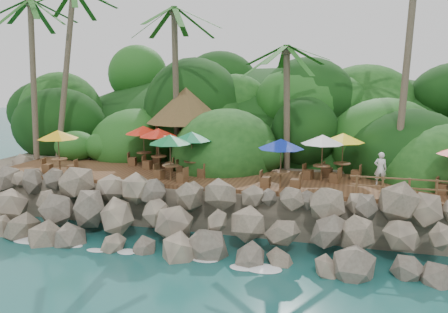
# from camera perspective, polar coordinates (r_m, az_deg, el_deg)

# --- Properties ---
(ground) EXTENTS (140.00, 140.00, 0.00)m
(ground) POSITION_cam_1_polar(r_m,az_deg,el_deg) (20.11, -4.73, -12.58)
(ground) COLOR #19514F
(ground) RESTS_ON ground
(land_base) EXTENTS (32.00, 25.20, 2.10)m
(land_base) POSITION_cam_1_polar(r_m,az_deg,el_deg) (34.64, 4.47, -0.97)
(land_base) COLOR gray
(land_base) RESTS_ON ground
(jungle_hill) EXTENTS (44.80, 28.00, 15.40)m
(jungle_hill) POSITION_cam_1_polar(r_m,az_deg,el_deg) (42.09, 6.44, -0.45)
(jungle_hill) COLOR #143811
(jungle_hill) RESTS_ON ground
(seawall) EXTENTS (29.00, 4.00, 2.30)m
(seawall) POSITION_cam_1_polar(r_m,az_deg,el_deg) (21.48, -2.91, -7.77)
(seawall) COLOR gray
(seawall) RESTS_ON ground
(terrace) EXTENTS (26.00, 5.00, 0.20)m
(terrace) POSITION_cam_1_polar(r_m,az_deg,el_deg) (24.88, 0.00, -2.72)
(terrace) COLOR brown
(terrace) RESTS_ON land_base
(jungle_foliage) EXTENTS (44.00, 16.00, 12.00)m
(jungle_foliage) POSITION_cam_1_polar(r_m,az_deg,el_deg) (33.91, 4.11, -3.03)
(jungle_foliage) COLOR #143811
(jungle_foliage) RESTS_ON ground
(foam_line) EXTENTS (25.20, 0.80, 0.06)m
(foam_line) POSITION_cam_1_polar(r_m,az_deg,el_deg) (20.36, -4.43, -12.19)
(foam_line) COLOR white
(foam_line) RESTS_ON ground
(palapa) EXTENTS (5.01, 5.01, 4.60)m
(palapa) POSITION_cam_1_polar(r_m,az_deg,el_deg) (29.21, -4.69, 6.31)
(palapa) COLOR brown
(palapa) RESTS_ON ground
(dining_clusters) EXTENTS (22.51, 5.42, 2.40)m
(dining_clusters) POSITION_cam_1_polar(r_m,az_deg,el_deg) (24.19, 0.64, 1.95)
(dining_clusters) COLOR brown
(dining_clusters) RESTS_ON terrace
(railing) EXTENTS (7.20, 0.10, 1.00)m
(railing) POSITION_cam_1_polar(r_m,az_deg,el_deg) (21.85, 24.71, -3.62)
(railing) COLOR brown
(railing) RESTS_ON terrace
(waiter) EXTENTS (0.61, 0.41, 1.66)m
(waiter) POSITION_cam_1_polar(r_m,az_deg,el_deg) (24.12, 18.69, -1.43)
(waiter) COLOR white
(waiter) RESTS_ON terrace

